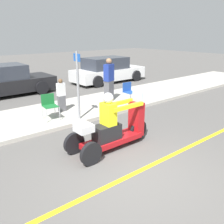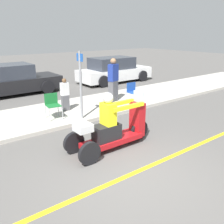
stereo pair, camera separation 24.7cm
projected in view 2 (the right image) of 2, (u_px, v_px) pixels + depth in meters
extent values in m
plane|color=#565451|center=(132.00, 174.00, 5.30)|extent=(60.00, 60.00, 0.00)
cube|color=gold|center=(146.00, 168.00, 5.54)|extent=(24.00, 0.12, 0.01)
cube|color=#B2ADA3|center=(45.00, 116.00, 8.76)|extent=(28.00, 2.80, 0.12)
cylinder|color=black|center=(139.00, 130.00, 6.96)|extent=(0.55, 0.10, 0.55)
cylinder|color=black|center=(90.00, 153.00, 5.61)|extent=(0.55, 0.10, 0.55)
cylinder|color=black|center=(74.00, 143.00, 6.15)|extent=(0.55, 0.10, 0.55)
cube|color=#AD1419|center=(112.00, 140.00, 6.42)|extent=(1.69, 0.50, 0.14)
cube|color=black|center=(107.00, 132.00, 6.24)|extent=(0.68, 0.39, 0.40)
cube|color=#AD1419|center=(137.00, 119.00, 6.79)|extent=(0.24, 0.39, 0.94)
cube|color=silver|center=(138.00, 97.00, 6.61)|extent=(0.03, 0.36, 0.30)
cube|color=silver|center=(83.00, 127.00, 5.76)|extent=(0.36, 0.39, 0.18)
cube|color=yellow|center=(108.00, 114.00, 6.12)|extent=(0.26, 0.38, 0.55)
sphere|color=silver|center=(108.00, 98.00, 6.00)|extent=(0.26, 0.26, 0.26)
cube|color=#726656|center=(115.00, 132.00, 6.25)|extent=(0.14, 0.14, 0.40)
cube|color=#726656|center=(110.00, 129.00, 6.43)|extent=(0.14, 0.14, 0.40)
cube|color=yellow|center=(129.00, 107.00, 6.21)|extent=(0.98, 0.09, 0.09)
cube|color=yellow|center=(119.00, 103.00, 6.51)|extent=(0.98, 0.09, 0.09)
cube|color=#515156|center=(113.00, 91.00, 10.29)|extent=(0.43, 0.35, 0.85)
cube|color=navy|center=(113.00, 73.00, 10.05)|extent=(0.47, 0.36, 0.67)
sphere|color=#9E704C|center=(113.00, 61.00, 9.91)|extent=(0.23, 0.23, 0.23)
cube|color=#515156|center=(65.00, 103.00, 9.09)|extent=(0.26, 0.18, 0.58)
cube|color=silver|center=(65.00, 89.00, 8.93)|extent=(0.29, 0.18, 0.46)
sphere|color=brown|center=(64.00, 81.00, 8.83)|extent=(0.16, 0.16, 0.16)
cylinder|color=#A5A8AD|center=(134.00, 100.00, 9.70)|extent=(0.02, 0.02, 0.44)
cylinder|color=#A5A8AD|center=(142.00, 99.00, 9.94)|extent=(0.02, 0.02, 0.44)
cylinder|color=#A5A8AD|center=(127.00, 98.00, 10.04)|extent=(0.02, 0.02, 0.44)
cylinder|color=#A5A8AD|center=(135.00, 96.00, 10.28)|extent=(0.02, 0.02, 0.44)
cube|color=#1E479E|center=(134.00, 93.00, 9.92)|extent=(0.46, 0.46, 0.02)
cube|color=#1E479E|center=(131.00, 87.00, 10.04)|extent=(0.44, 0.04, 0.38)
cylinder|color=#A5A8AD|center=(49.00, 115.00, 7.97)|extent=(0.02, 0.02, 0.44)
cylinder|color=#A5A8AD|center=(63.00, 113.00, 8.18)|extent=(0.02, 0.02, 0.44)
cylinder|color=#A5A8AD|center=(45.00, 111.00, 8.33)|extent=(0.02, 0.02, 0.44)
cylinder|color=#A5A8AD|center=(58.00, 109.00, 8.54)|extent=(0.02, 0.02, 0.44)
cube|color=#19662D|center=(53.00, 106.00, 8.19)|extent=(0.49, 0.49, 0.02)
cube|color=#19662D|center=(51.00, 99.00, 8.31)|extent=(0.44, 0.08, 0.38)
cube|color=black|center=(9.00, 85.00, 11.81)|extent=(4.80, 1.79, 0.61)
cube|color=#2D333D|center=(1.00, 72.00, 11.48)|extent=(2.64, 1.61, 0.64)
cylinder|color=black|center=(48.00, 87.00, 12.08)|extent=(0.64, 0.22, 0.64)
cylinder|color=black|center=(34.00, 81.00, 13.44)|extent=(0.64, 0.22, 0.64)
cube|color=silver|center=(115.00, 74.00, 14.85)|extent=(4.47, 1.72, 0.63)
cube|color=#2D333D|center=(112.00, 63.00, 14.53)|extent=(2.46, 1.55, 0.66)
cylinder|color=black|center=(142.00, 76.00, 15.09)|extent=(0.64, 0.22, 0.64)
cylinder|color=black|center=(124.00, 72.00, 16.39)|extent=(0.64, 0.22, 0.64)
cylinder|color=black|center=(103.00, 81.00, 13.42)|extent=(0.64, 0.22, 0.64)
cylinder|color=black|center=(86.00, 77.00, 14.72)|extent=(0.64, 0.22, 0.64)
cylinder|color=gray|center=(81.00, 86.00, 8.02)|extent=(0.08, 0.08, 2.20)
cube|color=#1E51AD|center=(80.00, 57.00, 7.74)|extent=(0.02, 0.36, 0.24)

